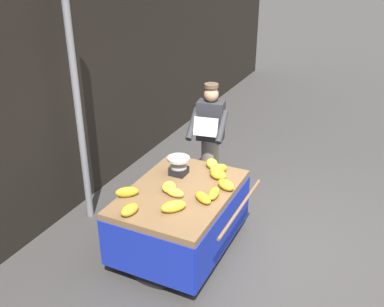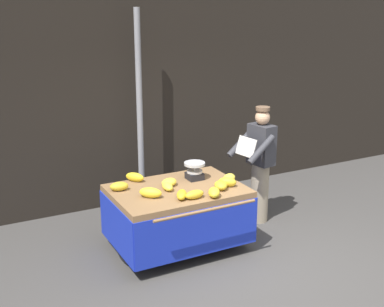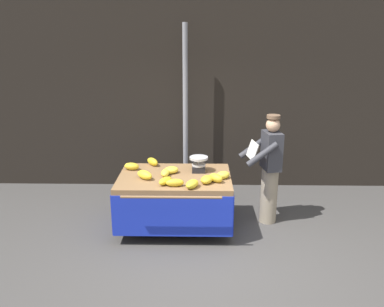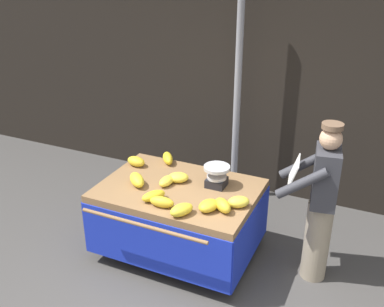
% 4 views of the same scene
% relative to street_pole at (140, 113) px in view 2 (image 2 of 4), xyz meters
% --- Properties ---
extents(ground_plane, '(60.00, 60.00, 0.00)m').
position_rel_street_pole_xyz_m(ground_plane, '(0.42, -2.53, -1.52)').
color(ground_plane, '#423F3D').
extents(back_wall, '(16.00, 0.24, 3.51)m').
position_rel_street_pole_xyz_m(back_wall, '(0.42, 0.45, 0.23)').
color(back_wall, black).
rests_on(back_wall, ground).
extents(street_pole, '(0.09, 0.09, 3.05)m').
position_rel_street_pole_xyz_m(street_pole, '(0.00, 0.00, 0.00)').
color(street_pole, gray).
rests_on(street_pole, ground).
extents(banana_cart, '(1.68, 1.38, 0.84)m').
position_rel_street_pole_xyz_m(banana_cart, '(-0.11, -1.48, -0.90)').
color(banana_cart, olive).
rests_on(banana_cart, ground).
extents(weighing_scale, '(0.28, 0.28, 0.24)m').
position_rel_street_pole_xyz_m(weighing_scale, '(0.24, -1.29, -0.56)').
color(weighing_scale, black).
rests_on(weighing_scale, banana_cart).
extents(banana_bunch_0, '(0.26, 0.18, 0.11)m').
position_rel_street_pole_xyz_m(banana_bunch_0, '(-0.79, -1.22, -0.63)').
color(banana_bunch_0, gold).
rests_on(banana_bunch_0, banana_cart).
extents(banana_bunch_1, '(0.26, 0.24, 0.11)m').
position_rel_street_pole_xyz_m(banana_bunch_1, '(0.60, -1.59, -0.63)').
color(banana_bunch_1, yellow).
rests_on(banana_bunch_1, banana_cart).
extents(banana_bunch_2, '(0.14, 0.24, 0.10)m').
position_rel_street_pole_xyz_m(banana_bunch_2, '(-0.25, -1.49, -0.63)').
color(banana_bunch_2, yellow).
rests_on(banana_bunch_2, banana_cart).
extents(banana_bunch_3, '(0.24, 0.28, 0.10)m').
position_rel_street_pole_xyz_m(banana_bunch_3, '(-0.22, -1.83, -0.63)').
color(banana_bunch_3, gold).
rests_on(banana_bunch_3, banana_cart).
extents(banana_bunch_4, '(0.27, 0.25, 0.10)m').
position_rel_street_pole_xyz_m(banana_bunch_4, '(-0.17, -1.37, -0.63)').
color(banana_bunch_4, yellow).
rests_on(banana_bunch_4, banana_cart).
extents(banana_bunch_5, '(0.24, 0.28, 0.11)m').
position_rel_street_pole_xyz_m(banana_bunch_5, '(0.16, -1.96, -0.63)').
color(banana_bunch_5, yellow).
rests_on(banana_bunch_5, banana_cart).
extents(banana_bunch_6, '(0.23, 0.27, 0.11)m').
position_rel_street_pole_xyz_m(banana_bunch_6, '(0.36, -1.78, -0.63)').
color(banana_bunch_6, gold).
rests_on(banana_bunch_6, banana_cart).
extents(banana_bunch_7, '(0.26, 0.14, 0.11)m').
position_rel_street_pole_xyz_m(banana_bunch_7, '(-0.08, -1.91, -0.63)').
color(banana_bunch_7, gold).
rests_on(banana_bunch_7, banana_cart).
extents(banana_bunch_8, '(0.30, 0.29, 0.13)m').
position_rel_street_pole_xyz_m(banana_bunch_8, '(-0.54, -1.62, -0.62)').
color(banana_bunch_8, yellow).
rests_on(banana_bunch_8, banana_cart).
extents(banana_bunch_9, '(0.25, 0.28, 0.12)m').
position_rel_street_pole_xyz_m(banana_bunch_9, '(-0.49, -1.00, -0.62)').
color(banana_bunch_9, gold).
rests_on(banana_bunch_9, banana_cart).
extents(banana_bunch_10, '(0.26, 0.25, 0.12)m').
position_rel_street_pole_xyz_m(banana_bunch_10, '(0.49, -1.73, -0.62)').
color(banana_bunch_10, gold).
rests_on(banana_bunch_10, banana_cart).
extents(vendor_person, '(0.63, 0.58, 1.71)m').
position_rel_street_pole_xyz_m(vendor_person, '(1.33, -1.25, -0.65)').
color(vendor_person, gray).
rests_on(vendor_person, ground).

